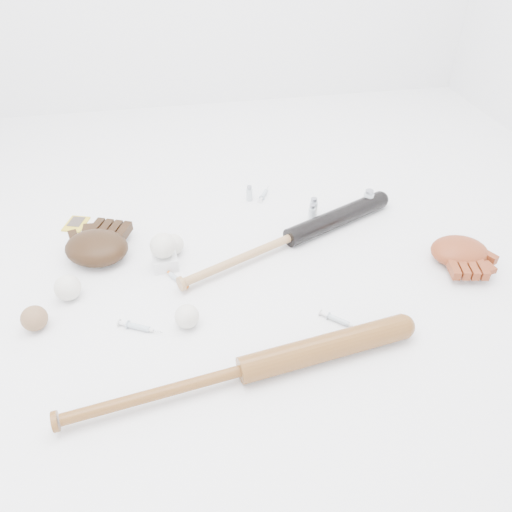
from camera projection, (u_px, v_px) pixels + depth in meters
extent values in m
plane|color=white|center=(252.00, 268.00, 1.69)|extent=(3.00, 3.00, 0.00)
cube|color=gold|center=(76.00, 224.00, 1.89)|extent=(0.10, 0.12, 0.01)
cube|color=white|center=(165.00, 261.00, 1.68)|extent=(0.09, 0.09, 0.04)
sphere|color=silver|center=(163.00, 246.00, 1.64)|extent=(0.09, 0.09, 0.09)
sphere|color=silver|center=(68.00, 288.00, 1.55)|extent=(0.08, 0.08, 0.08)
sphere|color=silver|center=(173.00, 244.00, 1.73)|extent=(0.07, 0.07, 0.07)
sphere|color=silver|center=(187.00, 316.00, 1.45)|extent=(0.07, 0.07, 0.07)
sphere|color=brown|center=(34.00, 318.00, 1.45)|extent=(0.08, 0.08, 0.08)
cylinder|color=silver|center=(249.00, 193.00, 2.01)|extent=(0.02, 0.02, 0.06)
cylinder|color=silver|center=(312.00, 212.00, 1.90)|extent=(0.03, 0.03, 0.07)
cylinder|color=silver|center=(313.00, 207.00, 1.92)|extent=(0.03, 0.03, 0.08)
cylinder|color=silver|center=(368.00, 201.00, 1.94)|extent=(0.04, 0.04, 0.09)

